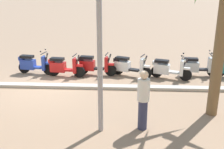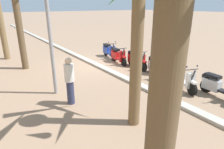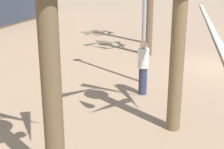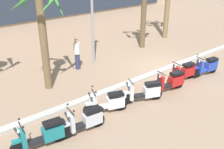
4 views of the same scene
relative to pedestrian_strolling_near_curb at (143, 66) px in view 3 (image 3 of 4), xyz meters
The scene contains 1 object.
pedestrian_strolling_near_curb is the anchor object (origin of this frame).
Camera 3 is at (-13.27, 1.92, 3.60)m, focal length 51.03 mm.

